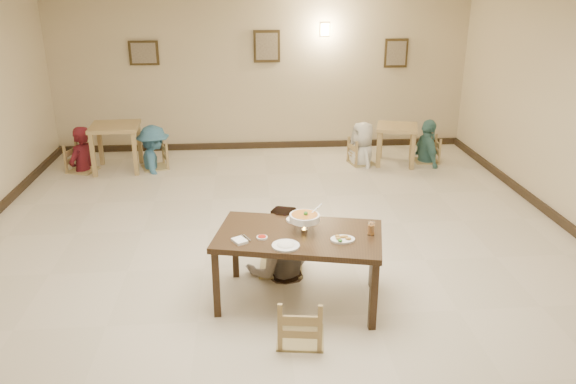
{
  "coord_description": "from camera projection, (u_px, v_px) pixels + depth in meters",
  "views": [
    {
      "loc": [
        -0.37,
        -5.92,
        3.2
      ],
      "look_at": [
        0.1,
        -0.1,
        0.98
      ],
      "focal_mm": 35.0,
      "sensor_mm": 36.0,
      "label": 1
    }
  ],
  "objects": [
    {
      "name": "chair_far",
      "position": [
        281.0,
        228.0,
        6.42
      ],
      "size": [
        0.5,
        0.5,
        1.06
      ],
      "rotation": [
        0.0,
        0.0,
        -0.09
      ],
      "color": "tan",
      "rests_on": "floor"
    },
    {
      "name": "bg_diner_a",
      "position": [
        77.0,
        127.0,
        9.68
      ],
      "size": [
        0.59,
        0.69,
        1.61
      ],
      "primitive_type": "imported",
      "rotation": [
        0.0,
        0.0,
        4.29
      ],
      "color": "#56131C",
      "rests_on": "floor"
    },
    {
      "name": "ceiling",
      "position": [
        278.0,
        0.0,
        5.61
      ],
      "size": [
        10.0,
        10.0,
        0.0
      ],
      "primitive_type": "plane",
      "color": "white",
      "rests_on": "wall_back"
    },
    {
      "name": "bg_diner_b",
      "position": [
        151.0,
        126.0,
        9.85
      ],
      "size": [
        0.83,
        1.13,
        1.56
      ],
      "primitive_type": "imported",
      "rotation": [
        0.0,
        0.0,
        1.85
      ],
      "color": "teal",
      "rests_on": "floor"
    },
    {
      "name": "bg_table_right",
      "position": [
        397.0,
        133.0,
        10.17
      ],
      "size": [
        0.88,
        0.88,
        0.71
      ],
      "rotation": [
        0.0,
        0.0,
        -0.28
      ],
      "color": "tan",
      "rests_on": "floor"
    },
    {
      "name": "bg_chair_rr",
      "position": [
        428.0,
        138.0,
        10.33
      ],
      "size": [
        0.42,
        0.42,
        0.9
      ],
      "rotation": [
        0.0,
        0.0,
        -1.67
      ],
      "color": "tan",
      "rests_on": "floor"
    },
    {
      "name": "bg_diner_d",
      "position": [
        430.0,
        120.0,
        10.2
      ],
      "size": [
        0.45,
        0.96,
        1.59
      ],
      "primitive_type": "imported",
      "rotation": [
        0.0,
        0.0,
        1.64
      ],
      "color": "teal",
      "rests_on": "floor"
    },
    {
      "name": "rice_plate_near",
      "position": [
        286.0,
        245.0,
        5.4
      ],
      "size": [
        0.27,
        0.27,
        0.06
      ],
      "color": "white",
      "rests_on": "main_table"
    },
    {
      "name": "picture_c",
      "position": [
        396.0,
        53.0,
        10.83
      ],
      "size": [
        0.45,
        0.04,
        0.55
      ],
      "color": "#352814",
      "rests_on": "wall_back"
    },
    {
      "name": "wall_sconce",
      "position": [
        325.0,
        29.0,
        10.57
      ],
      "size": [
        0.16,
        0.05,
        0.22
      ],
      "primitive_type": "cube",
      "color": "#FFD88C",
      "rests_on": "wall_back"
    },
    {
      "name": "main_diner",
      "position": [
        280.0,
        206.0,
        6.24
      ],
      "size": [
        0.84,
        0.67,
        1.66
      ],
      "primitive_type": "imported",
      "rotation": [
        0.0,
        0.0,
        3.19
      ],
      "color": "gray",
      "rests_on": "floor"
    },
    {
      "name": "napkin_cutlery",
      "position": [
        240.0,
        241.0,
        5.5
      ],
      "size": [
        0.2,
        0.24,
        0.03
      ],
      "color": "white",
      "rests_on": "main_table"
    },
    {
      "name": "picture_a",
      "position": [
        144.0,
        53.0,
        10.46
      ],
      "size": [
        0.55,
        0.04,
        0.45
      ],
      "color": "#352814",
      "rests_on": "wall_back"
    },
    {
      "name": "bg_chair_ll",
      "position": [
        80.0,
        146.0,
        9.8
      ],
      "size": [
        0.44,
        0.44,
        0.93
      ],
      "rotation": [
        0.0,
        0.0,
        1.26
      ],
      "color": "tan",
      "rests_on": "floor"
    },
    {
      "name": "drink_glass",
      "position": [
        371.0,
        229.0,
        5.64
      ],
      "size": [
        0.07,
        0.07,
        0.14
      ],
      "color": "white",
      "rests_on": "main_table"
    },
    {
      "name": "chair_near",
      "position": [
        301.0,
        296.0,
        5.16
      ],
      "size": [
        0.44,
        0.44,
        0.93
      ],
      "rotation": [
        0.0,
        0.0,
        3.01
      ],
      "color": "tan",
      "rests_on": "floor"
    },
    {
      "name": "floor",
      "position": [
        279.0,
        266.0,
        6.68
      ],
      "size": [
        10.0,
        10.0,
        0.0
      ],
      "primitive_type": "plane",
      "color": "beige",
      "rests_on": "ground"
    },
    {
      "name": "chili_dish",
      "position": [
        262.0,
        237.0,
        5.58
      ],
      "size": [
        0.11,
        0.11,
        0.02
      ],
      "color": "white",
      "rests_on": "main_table"
    },
    {
      "name": "baseboard_back",
      "position": [
        263.0,
        145.0,
        11.29
      ],
      "size": [
        8.0,
        0.06,
        0.12
      ],
      "primitive_type": "cube",
      "color": "black",
      "rests_on": "floor"
    },
    {
      "name": "wall_back",
      "position": [
        262.0,
        73.0,
        10.8
      ],
      "size": [
        10.0,
        0.0,
        10.0
      ],
      "primitive_type": "plane",
      "rotation": [
        1.57,
        0.0,
        0.0
      ],
      "color": "beige",
      "rests_on": "floor"
    },
    {
      "name": "picture_b",
      "position": [
        267.0,
        46.0,
        10.59
      ],
      "size": [
        0.5,
        0.04,
        0.6
      ],
      "color": "#352814",
      "rests_on": "wall_back"
    },
    {
      "name": "bg_table_left",
      "position": [
        115.0,
        133.0,
        9.79
      ],
      "size": [
        0.86,
        0.86,
        0.82
      ],
      "rotation": [
        0.0,
        0.0,
        0.05
      ],
      "color": "tan",
      "rests_on": "floor"
    },
    {
      "name": "bg_chair_lr",
      "position": [
        153.0,
        143.0,
        9.96
      ],
      "size": [
        0.43,
        0.43,
        0.92
      ],
      "rotation": [
        0.0,
        0.0,
        -1.24
      ],
      "color": "tan",
      "rests_on": "floor"
    },
    {
      "name": "rice_plate_far",
      "position": [
        300.0,
        219.0,
        5.98
      ],
      "size": [
        0.3,
        0.3,
        0.07
      ],
      "color": "white",
      "rests_on": "main_table"
    },
    {
      "name": "curry_warmer",
      "position": [
        305.0,
        218.0,
        5.66
      ],
      "size": [
        0.34,
        0.31,
        0.28
      ],
      "color": "silver",
      "rests_on": "main_table"
    },
    {
      "name": "bg_chair_rl",
      "position": [
        363.0,
        140.0,
        10.21
      ],
      "size": [
        0.42,
        0.42,
        0.9
      ],
      "rotation": [
        0.0,
        0.0,
        1.81
      ],
      "color": "tan",
      "rests_on": "floor"
    },
    {
      "name": "fried_plate",
      "position": [
        343.0,
        239.0,
        5.53
      ],
      "size": [
        0.24,
        0.24,
        0.05
      ],
      "color": "white",
      "rests_on": "main_table"
    },
    {
      "name": "bg_diner_c",
      "position": [
        363.0,
        122.0,
        10.09
      ],
      "size": [
        0.64,
        0.85,
        1.57
      ],
      "primitive_type": "imported",
      "rotation": [
        0.0,
        0.0,
        4.91
      ],
      "color": "silver",
      "rests_on": "floor"
    },
    {
      "name": "main_table",
      "position": [
        299.0,
        241.0,
        5.72
      ],
      "size": [
        1.83,
        1.28,
        0.78
      ],
      "rotation": [
        0.0,
        0.0,
        -0.22
      ],
      "color": "#352212",
      "rests_on": "floor"
    }
  ]
}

